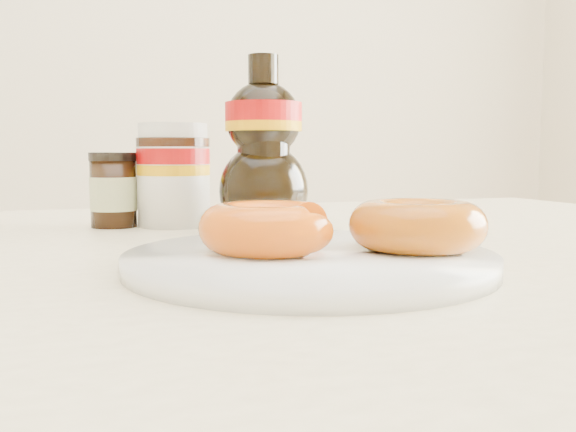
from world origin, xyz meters
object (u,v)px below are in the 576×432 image
object	(u,v)px
plate	(309,260)
dark_jar	(113,191)
dining_table	(193,335)
donut_whole	(417,225)
nutella_jar	(173,171)
syrup_bottle	(264,145)
donut_bitten	(269,228)

from	to	relation	value
plate	dark_jar	world-z (taller)	dark_jar
dining_table	donut_whole	distance (m)	0.24
nutella_jar	dark_jar	world-z (taller)	nutella_jar
nutella_jar	dark_jar	xyz separation A→B (m)	(-0.07, 0.01, -0.02)
dark_jar	syrup_bottle	bearing A→B (deg)	-35.94
dining_table	donut_whole	bearing A→B (deg)	-48.25
donut_whole	plate	bearing A→B (deg)	170.52
dining_table	donut_whole	world-z (taller)	donut_whole
dining_table	dark_jar	bearing A→B (deg)	107.88
dining_table	donut_whole	xyz separation A→B (m)	(0.14, -0.16, 0.11)
dining_table	donut_bitten	distance (m)	0.18
syrup_bottle	dark_jar	bearing A→B (deg)	144.06
donut_bitten	donut_whole	distance (m)	0.11
plate	dark_jar	xyz separation A→B (m)	(-0.12, 0.33, 0.03)
donut_bitten	donut_whole	size ratio (longest dim) A/B	0.99
donut_bitten	nutella_jar	distance (m)	0.31
dark_jar	donut_whole	bearing A→B (deg)	-59.55
donut_bitten	syrup_bottle	xyz separation A→B (m)	(0.06, 0.21, 0.06)
plate	syrup_bottle	xyz separation A→B (m)	(0.03, 0.22, 0.09)
donut_bitten	nutella_jar	world-z (taller)	nutella_jar
dark_jar	donut_bitten	bearing A→B (deg)	-74.02
dining_table	plate	size ratio (longest dim) A/B	5.18
plate	dark_jar	bearing A→B (deg)	110.09
syrup_bottle	plate	bearing A→B (deg)	-97.51
donut_whole	syrup_bottle	bearing A→B (deg)	102.51
syrup_bottle	dining_table	bearing A→B (deg)	-140.37
plate	syrup_bottle	distance (m)	0.24
donut_whole	dark_jar	bearing A→B (deg)	120.45
plate	donut_whole	distance (m)	0.09
donut_bitten	plate	bearing A→B (deg)	-30.49
dining_table	dark_jar	xyz separation A→B (m)	(-0.06, 0.18, 0.13)
plate	donut_whole	bearing A→B (deg)	-9.48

